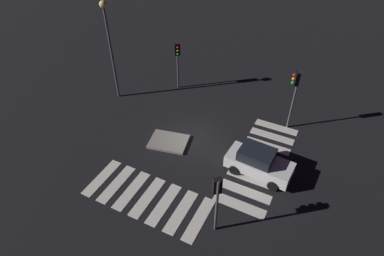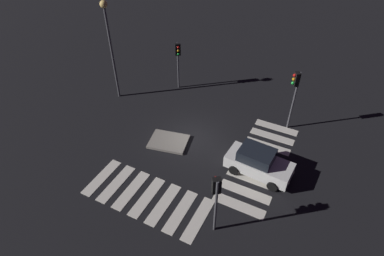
{
  "view_description": "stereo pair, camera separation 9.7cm",
  "coord_description": "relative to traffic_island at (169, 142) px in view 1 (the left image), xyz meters",
  "views": [
    {
      "loc": [
        7.91,
        -15.67,
        15.66
      ],
      "look_at": [
        0.0,
        0.0,
        1.0
      ],
      "focal_mm": 30.16,
      "sensor_mm": 36.0,
      "label": 1
    },
    {
      "loc": [
        7.99,
        -15.62,
        15.66
      ],
      "look_at": [
        0.0,
        0.0,
        1.0
      ],
      "focal_mm": 30.16,
      "sensor_mm": 36.0,
      "label": 2
    }
  ],
  "objects": [
    {
      "name": "traffic_light_east",
      "position": [
        5.71,
        -4.84,
        2.89
      ],
      "size": [
        0.54,
        0.53,
        3.93
      ],
      "rotation": [
        0.0,
        0.0,
        2.21
      ],
      "color": "#47474C",
      "rests_on": "ground"
    },
    {
      "name": "traffic_light_west",
      "position": [
        -2.81,
        6.63,
        3.12
      ],
      "size": [
        0.54,
        0.53,
        4.23
      ],
      "rotation": [
        0.0,
        0.0,
        -0.93
      ],
      "color": "#47474C",
      "rests_on": "ground"
    },
    {
      "name": "ground_plane",
      "position": [
        1.3,
        1.15,
        -0.09
      ],
      "size": [
        80.0,
        80.0,
        0.0
      ],
      "primitive_type": "plane",
      "color": "black"
    },
    {
      "name": "street_lamp",
      "position": [
        -6.78,
        3.21,
        5.38
      ],
      "size": [
        0.56,
        0.56,
        8.08
      ],
      "color": "#47474C",
      "rests_on": "ground"
    },
    {
      "name": "crosswalk_near",
      "position": [
        1.3,
        -4.82,
        -0.08
      ],
      "size": [
        7.6,
        3.2,
        0.02
      ],
      "color": "silver",
      "rests_on": "ground"
    },
    {
      "name": "traffic_light_north",
      "position": [
        7.04,
        5.5,
        3.51
      ],
      "size": [
        0.53,
        0.54,
        4.75
      ],
      "rotation": [
        0.0,
        0.0,
        -2.49
      ],
      "color": "#47474C",
      "rests_on": "ground"
    },
    {
      "name": "crosswalk_side",
      "position": [
        6.44,
        1.15,
        -0.08
      ],
      "size": [
        3.2,
        8.75,
        0.02
      ],
      "color": "silver",
      "rests_on": "ground"
    },
    {
      "name": "car_white",
      "position": [
        6.54,
        0.13,
        0.81
      ],
      "size": [
        4.32,
        2.21,
        1.84
      ],
      "rotation": [
        0.0,
        0.0,
        -0.07
      ],
      "color": "silver",
      "rests_on": "ground"
    },
    {
      "name": "traffic_island",
      "position": [
        0.0,
        0.0,
        0.0
      ],
      "size": [
        3.02,
        2.51,
        0.18
      ],
      "color": "gray",
      "rests_on": "ground"
    }
  ]
}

